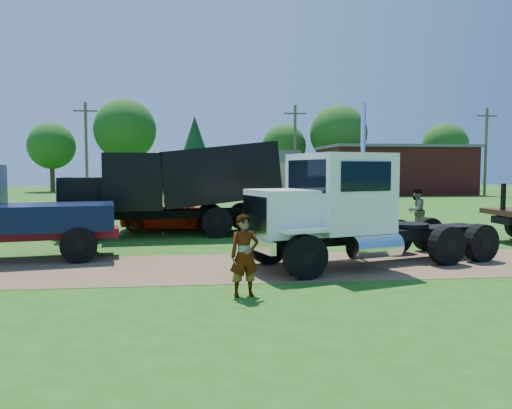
{
  "coord_description": "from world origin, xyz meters",
  "views": [
    {
      "loc": [
        -3.27,
        -13.74,
        2.73
      ],
      "look_at": [
        -1.51,
        2.15,
        1.6
      ],
      "focal_mm": 35.0,
      "sensor_mm": 36.0,
      "label": 1
    }
  ],
  "objects": [
    {
      "name": "ground",
      "position": [
        0.0,
        0.0,
        0.0
      ],
      "size": [
        140.0,
        140.0,
        0.0
      ],
      "primitive_type": "plane",
      "color": "#295312",
      "rests_on": "ground"
    },
    {
      "name": "dirt_track",
      "position": [
        0.0,
        0.0,
        0.01
      ],
      "size": [
        120.0,
        4.2,
        0.01
      ],
      "primitive_type": "cube",
      "color": "brown",
      "rests_on": "ground"
    },
    {
      "name": "white_semi_tractor",
      "position": [
        0.66,
        -0.18,
        1.6
      ],
      "size": [
        7.92,
        4.59,
        4.7
      ],
      "rotation": [
        0.0,
        0.0,
        0.3
      ],
      "color": "black",
      "rests_on": "ground"
    },
    {
      "name": "black_dump_truck",
      "position": [
        -4.15,
        7.15,
        2.14
      ],
      "size": [
        9.11,
        3.57,
        3.88
      ],
      "rotation": [
        0.0,
        0.0,
        0.1
      ],
      "color": "black",
      "rests_on": "ground"
    },
    {
      "name": "orange_pickup",
      "position": [
        -4.38,
        9.12,
        0.69
      ],
      "size": [
        5.07,
        2.54,
        1.38
      ],
      "primitive_type": "imported",
      "rotation": [
        0.0,
        0.0,
        1.52
      ],
      "color": "#D03D09",
      "rests_on": "ground"
    },
    {
      "name": "spectator_a",
      "position": [
        -2.36,
        -3.19,
        0.88
      ],
      "size": [
        0.71,
        0.54,
        1.76
      ],
      "primitive_type": "imported",
      "rotation": [
        0.0,
        0.0,
        0.2
      ],
      "color": "#999999",
      "rests_on": "ground"
    },
    {
      "name": "spectator_b",
      "position": [
        5.82,
        6.53,
        0.98
      ],
      "size": [
        1.2,
        1.13,
        1.96
      ],
      "primitive_type": "imported",
      "rotation": [
        0.0,
        0.0,
        3.68
      ],
      "color": "#999999",
      "rests_on": "ground"
    },
    {
      "name": "brick_building",
      "position": [
        18.0,
        40.0,
        2.66
      ],
      "size": [
        15.4,
        10.4,
        5.3
      ],
      "color": "maroon",
      "rests_on": "ground"
    },
    {
      "name": "tan_shed",
      "position": [
        4.0,
        40.0,
        2.42
      ],
      "size": [
        6.2,
        5.4,
        4.7
      ],
      "color": "tan",
      "rests_on": "ground"
    },
    {
      "name": "utility_poles",
      "position": [
        6.0,
        35.0,
        4.71
      ],
      "size": [
        42.2,
        0.28,
        9.0
      ],
      "color": "#4B3D2A",
      "rests_on": "ground"
    },
    {
      "name": "tree_row",
      "position": [
        2.19,
        50.77,
        6.78
      ],
      "size": [
        56.11,
        8.81,
        11.62
      ],
      "color": "#3E2B19",
      "rests_on": "ground"
    }
  ]
}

